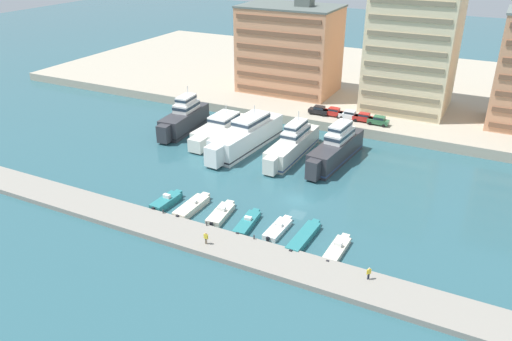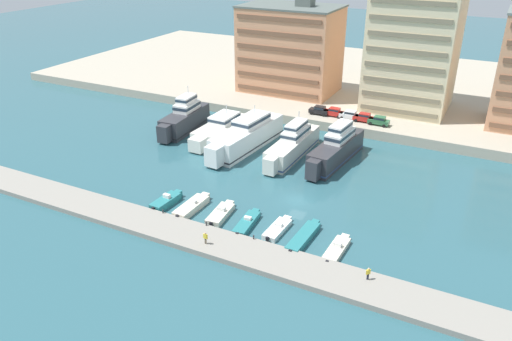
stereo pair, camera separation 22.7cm
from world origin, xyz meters
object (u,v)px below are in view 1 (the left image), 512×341
(yacht_charcoal_center, at_px, (336,149))
(motorboat_cream_mid_right, at_px, (337,249))
(car_white_mid_left, at_px, (349,115))
(motorboat_teal_far_left, at_px, (166,201))
(motorboat_teal_center_right, at_px, (304,237))
(pedestrian_near_edge, at_px, (206,237))
(car_red_left, at_px, (334,112))
(yacht_ivory_center_left, at_px, (293,144))
(yacht_white_mid_left, at_px, (246,136))
(car_red_center_left, at_px, (364,117))
(yacht_charcoal_far_left, at_px, (184,118))
(motorboat_cream_mid_left, at_px, (221,214))
(car_black_far_left, at_px, (319,110))
(motorboat_white_center, at_px, (278,229))
(motorboat_cream_left, at_px, (192,206))
(car_green_center, at_px, (379,120))
(yacht_ivory_left, at_px, (221,129))
(pedestrian_mid_deck, at_px, (369,272))
(motorboat_teal_center_left, at_px, (247,223))

(yacht_charcoal_center, distance_m, motorboat_cream_mid_right, 27.50)
(car_white_mid_left, bearing_deg, motorboat_teal_far_left, -108.77)
(motorboat_teal_center_right, bearing_deg, pedestrian_near_edge, -143.91)
(car_red_left, bearing_deg, yacht_ivory_center_left, -94.62)
(yacht_white_mid_left, xyz_separation_m, car_red_center_left, (16.91, 18.27, 0.53))
(pedestrian_near_edge, bearing_deg, yacht_ivory_center_left, 93.02)
(pedestrian_near_edge, bearing_deg, yacht_charcoal_far_left, 127.81)
(motorboat_cream_mid_left, xyz_separation_m, car_black_far_left, (-0.93, 41.89, 2.46))
(motorboat_white_center, xyz_separation_m, motorboat_cream_mid_right, (8.66, -1.05, 0.00))
(motorboat_teal_far_left, distance_m, motorboat_teal_center_right, 21.63)
(motorboat_cream_left, distance_m, car_red_left, 43.05)
(car_white_mid_left, bearing_deg, car_green_center, -6.18)
(car_white_mid_left, bearing_deg, motorboat_teal_center_right, -80.45)
(motorboat_teal_center_right, height_order, pedestrian_near_edge, pedestrian_near_edge)
(yacht_ivory_left, distance_m, motorboat_cream_mid_left, 29.76)
(yacht_white_mid_left, relative_size, motorboat_cream_mid_right, 3.08)
(motorboat_teal_far_left, relative_size, car_white_mid_left, 1.53)
(yacht_ivory_center_left, xyz_separation_m, motorboat_cream_mid_left, (-0.69, -24.14, -1.72))
(motorboat_cream_mid_left, bearing_deg, car_black_far_left, 91.28)
(yacht_white_mid_left, distance_m, motorboat_white_center, 29.02)
(yacht_ivory_left, bearing_deg, yacht_white_mid_left, -17.15)
(motorboat_teal_center_right, height_order, car_black_far_left, car_black_far_left)
(pedestrian_near_edge, bearing_deg, motorboat_teal_far_left, 148.16)
(yacht_charcoal_far_left, height_order, motorboat_cream_mid_right, yacht_charcoal_far_left)
(car_red_left, bearing_deg, motorboat_white_center, -81.00)
(yacht_ivory_left, distance_m, pedestrian_mid_deck, 48.88)
(yacht_charcoal_far_left, xyz_separation_m, car_green_center, (35.38, 15.53, 0.36))
(motorboat_teal_far_left, bearing_deg, yacht_charcoal_far_left, 119.07)
(yacht_ivory_left, relative_size, car_black_far_left, 4.27)
(yacht_white_mid_left, distance_m, motorboat_cream_mid_right, 35.55)
(motorboat_teal_center_left, bearing_deg, yacht_ivory_left, 126.87)
(motorboat_cream_mid_left, bearing_deg, yacht_charcoal_center, 71.34)
(motorboat_cream_mid_left, distance_m, car_white_mid_left, 42.44)
(yacht_charcoal_center, distance_m, motorboat_teal_center_right, 25.68)
(motorboat_cream_mid_left, xyz_separation_m, car_red_left, (2.15, 42.23, 2.46))
(motorboat_cream_left, bearing_deg, car_black_far_left, 84.85)
(motorboat_white_center, bearing_deg, pedestrian_mid_deck, -22.06)
(yacht_white_mid_left, xyz_separation_m, yacht_charcoal_center, (16.80, 1.52, 0.11))
(motorboat_teal_center_right, relative_size, pedestrian_mid_deck, 5.38)
(yacht_ivory_center_left, height_order, motorboat_cream_mid_left, yacht_ivory_center_left)
(yacht_white_mid_left, bearing_deg, car_red_center_left, 47.21)
(car_red_center_left, relative_size, pedestrian_mid_deck, 2.57)
(car_black_far_left, xyz_separation_m, car_red_center_left, (9.51, -0.09, 0.00))
(motorboat_white_center, distance_m, car_white_mid_left, 42.00)
(yacht_ivory_left, bearing_deg, motorboat_cream_mid_right, -39.10)
(yacht_white_mid_left, xyz_separation_m, pedestrian_mid_deck, (31.00, -28.94, -0.70))
(yacht_ivory_left, relative_size, motorboat_cream_left, 2.27)
(yacht_charcoal_center, bearing_deg, car_white_mid_left, 99.55)
(motorboat_teal_far_left, distance_m, motorboat_teal_center_left, 13.35)
(motorboat_cream_mid_left, bearing_deg, motorboat_teal_center_left, -5.60)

